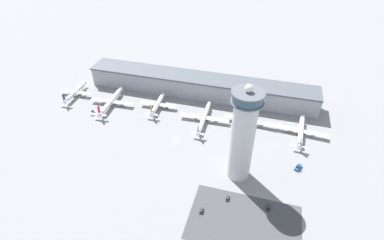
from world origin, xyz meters
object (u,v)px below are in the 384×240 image
airplane_gate_foxtrot (301,131)px  car_yellow_taxi (268,207)px  control_tower (243,135)px  service_truck_catering (298,167)px  airplane_gate_charlie (158,104)px  car_green_van (228,198)px  car_white_wagon (202,211)px  airplane_gate_delta (204,118)px  airplane_gate_alpha (75,92)px  airplane_gate_bravo (111,101)px  airplane_gate_echo (249,121)px  service_truck_fuel (93,113)px

airplane_gate_foxtrot → car_yellow_taxi: size_ratio=8.58×
control_tower → service_truck_catering: control_tower is taller
airplane_gate_charlie → car_green_van: (77.48, -81.63, -3.45)m
service_truck_catering → control_tower: bearing=-157.3°
car_white_wagon → car_green_van: 18.78m
airplane_gate_charlie → airplane_gate_delta: bearing=-10.5°
service_truck_catering → car_green_van: 57.24m
car_white_wagon → car_yellow_taxi: (38.05, 13.46, -0.02)m
airplane_gate_alpha → airplane_gate_charlie: size_ratio=1.08×
airplane_gate_bravo → control_tower: bearing=-23.1°
control_tower → airplane_gate_echo: 64.37m
airplane_gate_echo → airplane_gate_foxtrot: (40.51, -2.28, -0.14)m
airplane_gate_alpha → airplane_gate_delta: (125.20, -6.17, -0.35)m
airplane_gate_echo → car_green_van: airplane_gate_echo is taller
airplane_gate_delta → car_yellow_taxi: bearing=-51.6°
car_yellow_taxi → car_white_wagon: bearing=-160.5°
car_green_van → airplane_gate_echo: bearing=87.7°
control_tower → car_green_van: size_ratio=16.96×
control_tower → airplane_gate_foxtrot: size_ratio=1.68×
airplane_gate_alpha → airplane_gate_delta: size_ratio=0.81×
airplane_gate_foxtrot → service_truck_catering: size_ratio=5.64×
airplane_gate_charlie → car_green_van: bearing=-46.5°
airplane_gate_echo → service_truck_catering: bearing=-46.2°
airplane_gate_alpha → car_green_van: 177.47m
airplane_gate_charlie → car_white_wagon: airplane_gate_charlie is taller
car_green_van → service_truck_catering: bearing=42.8°
control_tower → airplane_gate_charlie: (-80.31, 59.17, -29.93)m
airplane_gate_alpha → car_yellow_taxi: size_ratio=7.60×
airplane_gate_charlie → car_yellow_taxi: 130.85m
control_tower → car_white_wagon: (-16.05, -35.79, -33.37)m
airplane_gate_delta → service_truck_catering: (75.37, -34.56, -2.95)m
airplane_gate_bravo → car_white_wagon: size_ratio=10.66×
airplane_gate_echo → car_white_wagon: 94.29m
airplane_gate_delta → car_green_van: size_ratio=11.07×
service_truck_fuel → car_white_wagon: service_truck_fuel is taller
airplane_gate_delta → airplane_gate_bravo: bearing=179.3°
car_white_wagon → airplane_gate_alpha: bearing=147.4°
airplane_gate_bravo → car_green_van: airplane_gate_bravo is taller
airplane_gate_delta → car_white_wagon: airplane_gate_delta is taller
control_tower → service_truck_fuel: control_tower is taller
airplane_gate_echo → car_white_wagon: airplane_gate_echo is taller
service_truck_catering → airplane_gate_foxtrot: bearing=87.6°
airplane_gate_echo → airplane_gate_charlie: bearing=178.5°
control_tower → airplane_gate_echo: control_tower is taller
airplane_gate_alpha → car_yellow_taxi: airplane_gate_alpha is taller
airplane_gate_delta → car_green_van: (33.36, -73.44, -3.43)m
airplane_gate_alpha → car_white_wagon: size_ratio=8.69×
car_white_wagon → control_tower: bearing=65.8°
car_green_van → car_yellow_taxi: (24.82, 0.12, -0.02)m
service_truck_fuel → airplane_gate_foxtrot: bearing=6.3°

